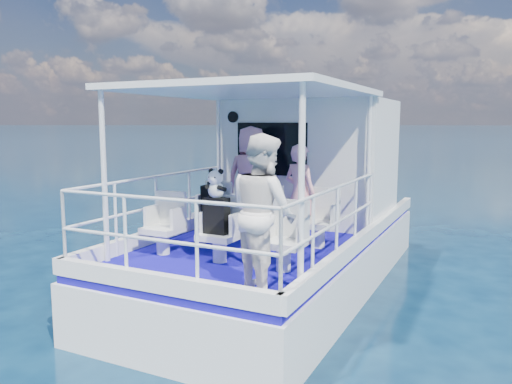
% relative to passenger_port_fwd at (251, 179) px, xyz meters
% --- Properties ---
extents(ground, '(2000.00, 2000.00, 0.00)m').
position_rel_passenger_port_fwd_xyz_m(ground, '(0.51, -0.82, -1.77)').
color(ground, '#071D35').
rests_on(ground, ground).
extents(hull, '(3.00, 7.00, 1.60)m').
position_rel_passenger_port_fwd_xyz_m(hull, '(0.51, 0.18, -1.77)').
color(hull, white).
rests_on(hull, ground).
extents(deck, '(2.90, 6.90, 0.10)m').
position_rel_passenger_port_fwd_xyz_m(deck, '(0.51, 0.18, -0.92)').
color(deck, '#11097D').
rests_on(deck, hull).
extents(cabin, '(2.85, 2.00, 2.20)m').
position_rel_passenger_port_fwd_xyz_m(cabin, '(0.51, 1.48, 0.23)').
color(cabin, white).
rests_on(cabin, deck).
extents(canopy, '(3.00, 3.20, 0.08)m').
position_rel_passenger_port_fwd_xyz_m(canopy, '(0.51, -1.02, 1.37)').
color(canopy, white).
rests_on(canopy, cabin).
extents(canopy_posts, '(2.77, 2.97, 2.20)m').
position_rel_passenger_port_fwd_xyz_m(canopy_posts, '(0.51, -1.07, 0.23)').
color(canopy_posts, white).
rests_on(canopy_posts, deck).
extents(railings, '(2.84, 3.59, 1.00)m').
position_rel_passenger_port_fwd_xyz_m(railings, '(0.51, -1.40, -0.37)').
color(railings, white).
rests_on(railings, deck).
extents(seat_port_fwd, '(0.48, 0.46, 0.38)m').
position_rel_passenger_port_fwd_xyz_m(seat_port_fwd, '(-0.39, -0.62, -0.68)').
color(seat_port_fwd, silver).
rests_on(seat_port_fwd, deck).
extents(seat_center_fwd, '(0.48, 0.46, 0.38)m').
position_rel_passenger_port_fwd_xyz_m(seat_center_fwd, '(0.51, -0.62, -0.68)').
color(seat_center_fwd, silver).
rests_on(seat_center_fwd, deck).
extents(seat_stbd_fwd, '(0.48, 0.46, 0.38)m').
position_rel_passenger_port_fwd_xyz_m(seat_stbd_fwd, '(1.41, -0.62, -0.68)').
color(seat_stbd_fwd, silver).
rests_on(seat_stbd_fwd, deck).
extents(seat_port_aft, '(0.48, 0.46, 0.38)m').
position_rel_passenger_port_fwd_xyz_m(seat_port_aft, '(-0.39, -1.92, -0.68)').
color(seat_port_aft, silver).
rests_on(seat_port_aft, deck).
extents(seat_center_aft, '(0.48, 0.46, 0.38)m').
position_rel_passenger_port_fwd_xyz_m(seat_center_aft, '(0.51, -1.92, -0.68)').
color(seat_center_aft, silver).
rests_on(seat_center_aft, deck).
extents(seat_stbd_aft, '(0.48, 0.46, 0.38)m').
position_rel_passenger_port_fwd_xyz_m(seat_stbd_aft, '(1.41, -1.92, -0.68)').
color(seat_stbd_aft, silver).
rests_on(seat_stbd_aft, deck).
extents(passenger_port_fwd, '(0.72, 0.56, 1.74)m').
position_rel_passenger_port_fwd_xyz_m(passenger_port_fwd, '(0.00, 0.00, 0.00)').
color(passenger_port_fwd, pink).
rests_on(passenger_port_fwd, deck).
extents(passenger_stbd_fwd, '(0.62, 0.50, 1.48)m').
position_rel_passenger_port_fwd_xyz_m(passenger_stbd_fwd, '(1.04, -0.46, -0.13)').
color(passenger_stbd_fwd, pink).
rests_on(passenger_stbd_fwd, deck).
extents(passenger_stbd_aft, '(1.04, 1.00, 1.68)m').
position_rel_passenger_port_fwd_xyz_m(passenger_stbd_aft, '(1.47, -2.63, -0.03)').
color(passenger_stbd_aft, white).
rests_on(passenger_stbd_aft, deck).
extents(backpack_port, '(0.33, 0.18, 0.43)m').
position_rel_passenger_port_fwd_xyz_m(backpack_port, '(-0.37, -0.65, -0.28)').
color(backpack_port, black).
rests_on(backpack_port, seat_port_fwd).
extents(backpack_center, '(0.31, 0.17, 0.47)m').
position_rel_passenger_port_fwd_xyz_m(backpack_center, '(0.48, -1.95, -0.26)').
color(backpack_center, black).
rests_on(backpack_center, seat_center_aft).
extents(compact_camera, '(0.11, 0.07, 0.07)m').
position_rel_passenger_port_fwd_xyz_m(compact_camera, '(-0.38, -0.66, -0.03)').
color(compact_camera, black).
rests_on(compact_camera, backpack_port).
extents(panda, '(0.24, 0.20, 0.37)m').
position_rel_passenger_port_fwd_xyz_m(panda, '(0.49, -1.96, 0.16)').
color(panda, white).
rests_on(panda, backpack_center).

